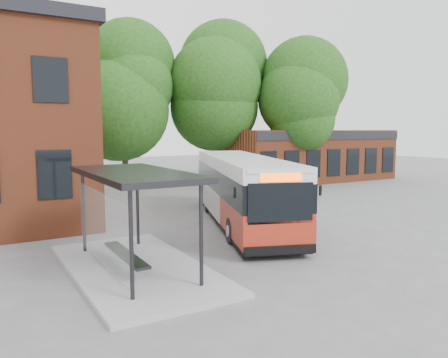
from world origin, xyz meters
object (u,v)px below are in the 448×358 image
bicycle_2 (275,185)px  bicycle_3 (275,182)px  bicycle_4 (281,182)px  bicycle_5 (304,183)px  bicycle_1 (256,185)px  bicycle_0 (244,184)px  city_bus (241,190)px  bus_shelter (135,221)px

bicycle_2 → bicycle_3: bearing=-32.7°
bicycle_4 → bicycle_5: size_ratio=1.07×
bicycle_1 → bicycle_3: size_ratio=0.95×
bicycle_0 → bicycle_4: bicycle_4 is taller
bicycle_3 → bicycle_4: (0.10, -0.54, 0.02)m
city_bus → bicycle_1: city_bus is taller
bicycle_2 → bicycle_3: bicycle_2 is taller
bicycle_0 → city_bus: bearing=130.5°
bus_shelter → bicycle_0: size_ratio=3.87×
bus_shelter → bicycle_0: bus_shelter is taller
city_bus → bicycle_3: (7.98, 8.19, -0.97)m
city_bus → bicycle_2: bearing=64.7°
bicycle_5 → bicycle_2: bearing=69.9°
bicycle_2 → bicycle_4: bearing=-48.1°
bus_shelter → city_bus: size_ratio=0.62×
bicycle_0 → bicycle_5: bearing=-131.9°
bicycle_0 → bicycle_2: (1.50, -1.41, 0.01)m
bicycle_3 → bicycle_5: bearing=-126.4°
bicycle_1 → bicycle_3: 1.80m
bicycle_2 → bus_shelter: bearing=132.3°
bicycle_1 → bicycle_4: (1.87, -0.22, 0.04)m
city_bus → bicycle_1: bearing=72.2°
bicycle_0 → bicycle_2: bicycle_2 is taller
bicycle_4 → bus_shelter: bearing=138.0°
bicycle_2 → bicycle_4: bicycle_4 is taller
city_bus → bicycle_5: 11.07m
bicycle_3 → bicycle_5: bicycle_5 is taller
bicycle_0 → bicycle_3: 2.58m
bicycle_5 → bicycle_0: bearing=53.3°
bicycle_4 → bicycle_5: bicycle_5 is taller
bicycle_5 → bicycle_3: bearing=18.7°
bus_shelter → bicycle_1: 16.93m
bicycle_0 → bicycle_3: bicycle_0 is taller
bus_shelter → bicycle_3: bus_shelter is taller
bicycle_4 → bicycle_5: 1.59m
bicycle_2 → bicycle_5: (2.10, -0.35, 0.03)m
city_bus → bicycle_4: bearing=63.9°
city_bus → bicycle_2: 9.68m
bus_shelter → bicycle_5: (15.05, 10.14, -0.93)m
bicycle_2 → bicycle_3: 1.83m
city_bus → bicycle_4: size_ratio=6.10×
bicycle_4 → bicycle_1: bearing=92.3°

